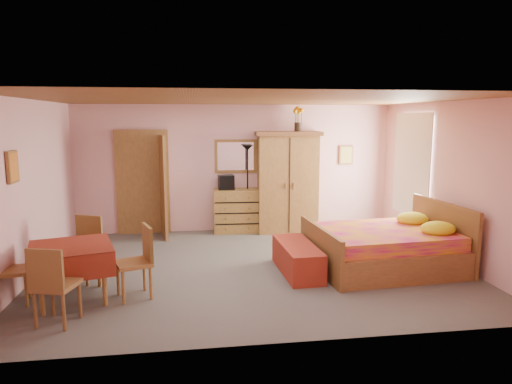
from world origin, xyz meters
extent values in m
plane|color=#5F5A53|center=(0.00, 0.00, 0.00)|extent=(6.50, 6.50, 0.00)
plane|color=brown|center=(0.00, 0.00, 2.60)|extent=(6.50, 6.50, 0.00)
cube|color=#E1A3A5|center=(0.00, 2.50, 1.30)|extent=(6.50, 0.10, 2.60)
cube|color=#E1A3A5|center=(0.00, -2.50, 1.30)|extent=(6.50, 0.10, 2.60)
cube|color=#E1A3A5|center=(-3.25, 0.00, 1.30)|extent=(0.10, 5.00, 2.60)
cube|color=#E1A3A5|center=(3.25, 0.00, 1.30)|extent=(0.10, 5.00, 2.60)
cube|color=#9E6B35|center=(-1.90, 2.47, 1.02)|extent=(1.06, 0.12, 2.15)
cube|color=white|center=(3.21, 1.20, 1.45)|extent=(0.08, 1.40, 1.95)
cube|color=orange|center=(-3.22, -0.60, 1.70)|extent=(0.04, 0.32, 0.42)
cube|color=#D8BF59|center=(2.35, 2.47, 1.55)|extent=(0.30, 0.04, 0.40)
cube|color=olive|center=(-0.01, 2.28, 0.45)|extent=(0.97, 0.52, 0.89)
cube|color=silver|center=(-0.01, 2.49, 1.55)|extent=(0.88, 0.07, 0.69)
cube|color=black|center=(-0.23, 2.30, 1.04)|extent=(0.33, 0.25, 0.29)
cube|color=black|center=(0.21, 2.30, 0.90)|extent=(0.28, 0.28, 1.79)
cube|color=#A16F36|center=(1.02, 2.18, 1.03)|extent=(1.36, 0.77, 2.06)
cube|color=yellow|center=(1.22, 2.19, 2.31)|extent=(0.21, 0.21, 0.50)
cube|color=#C1126E|center=(2.01, -0.33, 0.50)|extent=(2.30, 1.87, 1.01)
cube|color=maroon|center=(0.64, -0.36, 0.22)|extent=(0.54, 1.34, 0.44)
cube|color=maroon|center=(-2.47, -0.98, 0.36)|extent=(1.22, 1.22, 0.72)
cube|color=brown|center=(-2.47, -1.67, 0.47)|extent=(0.52, 0.52, 0.93)
cube|color=#925D31|center=(-2.49, -0.28, 0.46)|extent=(0.55, 0.55, 0.93)
cube|color=#A77438|center=(-3.18, -1.02, 0.45)|extent=(0.49, 0.49, 0.89)
cube|color=#B0753B|center=(-1.70, -1.00, 0.47)|extent=(0.55, 0.55, 0.95)
camera|label=1|loc=(-0.93, -6.87, 2.32)|focal=32.00mm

